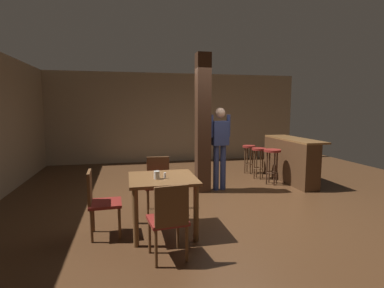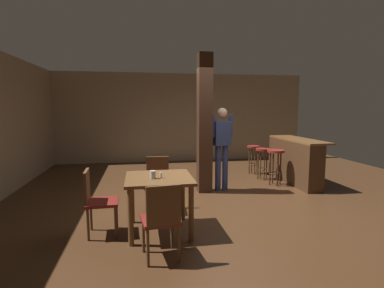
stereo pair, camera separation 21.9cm
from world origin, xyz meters
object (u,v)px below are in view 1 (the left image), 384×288
at_px(napkin_cup, 157,175).
at_px(salt_shaker, 165,176).
at_px(chair_north, 158,181).
at_px(chair_south, 169,218).
at_px(chair_west, 99,200).
at_px(bar_stool_far, 249,153).
at_px(standing_person, 220,143).
at_px(bar_stool_near, 272,158).
at_px(dining_table, 163,187).
at_px(bar_stool_mid, 259,156).
at_px(bar_counter, 290,160).

bearing_deg(napkin_cup, salt_shaker, 3.35).
bearing_deg(chair_north, chair_south, -92.00).
relative_size(chair_west, bar_stool_far, 1.21).
height_order(standing_person, bar_stool_near, standing_person).
xyz_separation_m(dining_table, chair_west, (-0.84, 0.03, -0.13)).
xyz_separation_m(chair_south, chair_west, (-0.82, 0.85, 0.00)).
height_order(chair_south, bar_stool_near, chair_south).
height_order(chair_south, napkin_cup, chair_south).
bearing_deg(napkin_cup, dining_table, 44.73).
xyz_separation_m(napkin_cup, bar_stool_near, (2.81, 2.17, -0.23)).
bearing_deg(salt_shaker, bar_stool_near, 38.73).
height_order(bar_stool_near, bar_stool_far, bar_stool_near).
relative_size(salt_shaker, bar_stool_mid, 0.10).
xyz_separation_m(chair_south, bar_stool_mid, (2.68, 3.46, 0.05)).
bearing_deg(chair_south, bar_stool_near, 46.54).
height_order(chair_south, bar_counter, bar_counter).
relative_size(bar_stool_near, bar_stool_mid, 1.05).
bearing_deg(standing_person, chair_north, -143.67).
distance_m(chair_south, chair_north, 1.69).
distance_m(dining_table, standing_person, 2.40).
bearing_deg(bar_stool_mid, bar_counter, -35.48).
bearing_deg(chair_south, salt_shaker, 86.08).
bearing_deg(chair_west, chair_north, 43.89).
relative_size(dining_table, chair_west, 1.02).
xyz_separation_m(dining_table, chair_north, (0.03, 0.87, -0.13)).
bearing_deg(chair_south, bar_counter, 42.94).
height_order(dining_table, bar_stool_near, bar_stool_near).
bearing_deg(bar_stool_mid, chair_north, -145.99).
bearing_deg(chair_south, chair_west, 133.94).
distance_m(chair_south, napkin_cup, 0.80).
height_order(bar_stool_mid, bar_stool_far, bar_stool_mid).
bearing_deg(chair_north, napkin_cup, -97.03).
distance_m(salt_shaker, standing_person, 2.43).
bearing_deg(salt_shaker, dining_table, 105.73).
bearing_deg(bar_counter, chair_south, -137.06).
distance_m(chair_west, bar_counter, 4.64).
relative_size(dining_table, chair_north, 1.02).
height_order(salt_shaker, standing_person, standing_person).
height_order(chair_south, standing_person, standing_person).
bearing_deg(salt_shaker, napkin_cup, -176.65).
height_order(dining_table, chair_north, chair_north).
bearing_deg(bar_stool_near, chair_west, -150.06).
height_order(chair_south, bar_stool_mid, chair_south).
xyz_separation_m(bar_stool_mid, bar_stool_far, (0.01, 0.62, -0.01)).
bearing_deg(chair_west, chair_south, -46.06).
xyz_separation_m(chair_south, salt_shaker, (0.05, 0.74, 0.31)).
distance_m(chair_north, salt_shaker, 1.00).
height_order(dining_table, bar_counter, bar_counter).
bearing_deg(chair_north, bar_stool_mid, 34.01).
height_order(bar_counter, bar_stool_near, bar_counter).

